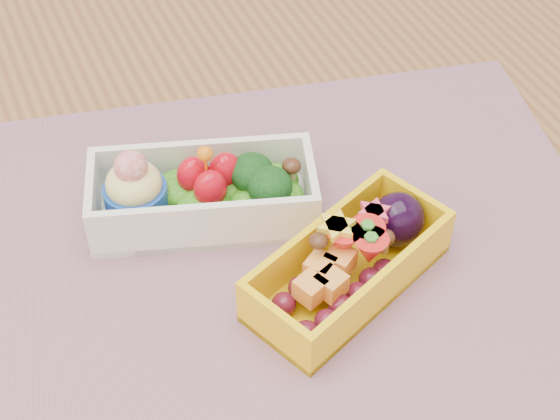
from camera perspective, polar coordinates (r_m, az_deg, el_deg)
name	(u,v)px	position (r m, az deg, el deg)	size (l,w,h in m)	color
table	(315,301)	(0.71, 2.35, -6.02)	(1.20, 0.80, 0.75)	brown
placemat	(273,256)	(0.61, -0.46, -3.03)	(0.48, 0.37, 0.00)	#A06E88
bento_white	(202,194)	(0.62, -5.20, 1.08)	(0.18, 0.12, 0.07)	white
bento_yellow	(352,262)	(0.58, 4.79, -3.41)	(0.16, 0.12, 0.05)	yellow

